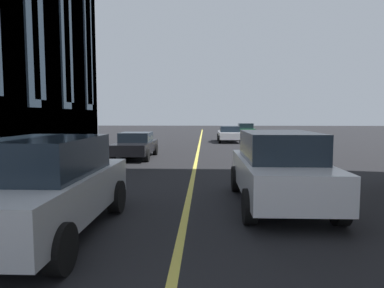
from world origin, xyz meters
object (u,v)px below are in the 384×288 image
car_white_far (229,134)px  car_black_near (136,145)px  car_green_mid (245,130)px  car_silver_parked_a (46,186)px  car_white_parked_b (279,168)px

car_white_far → car_black_near: 12.49m
car_black_near → car_green_mid: size_ratio=1.13×
car_silver_parked_a → car_green_mid: 32.15m
car_green_mid → car_black_near: bearing=157.3°
car_silver_parked_a → car_black_near: (11.71, 0.72, -0.27)m
car_black_near → car_green_mid: bearing=-22.7°
car_silver_parked_a → car_green_mid: (31.26, -7.47, -0.27)m
car_white_far → car_green_mid: bearing=-15.6°
car_white_parked_b → car_white_far: 20.40m
car_white_parked_b → car_silver_parked_a: same height
car_white_far → car_silver_parked_a: car_silver_parked_a is taller
car_silver_parked_a → car_black_near: 11.73m
car_white_far → car_black_near: (-11.05, 5.82, 0.00)m
car_white_far → car_silver_parked_a: size_ratio=0.94×
car_silver_parked_a → car_black_near: bearing=3.5°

